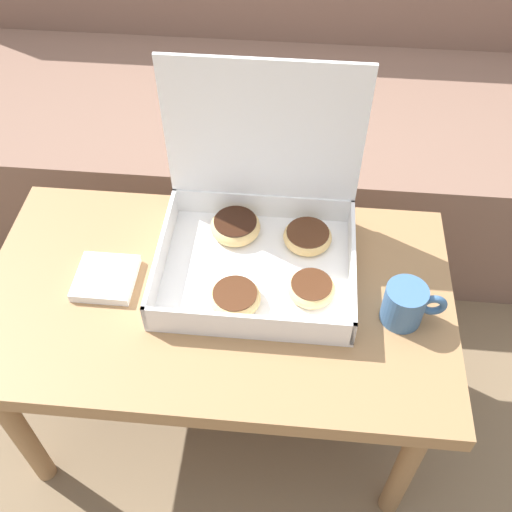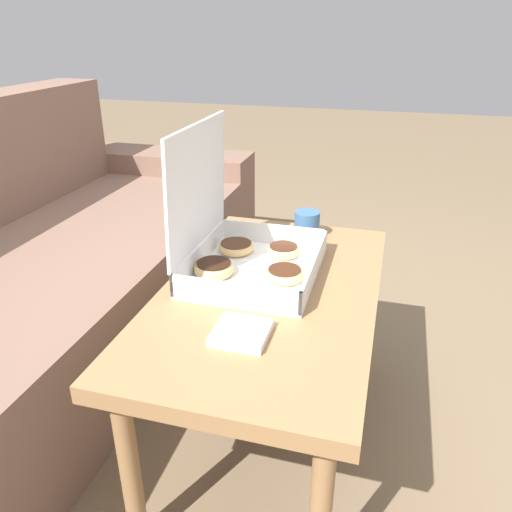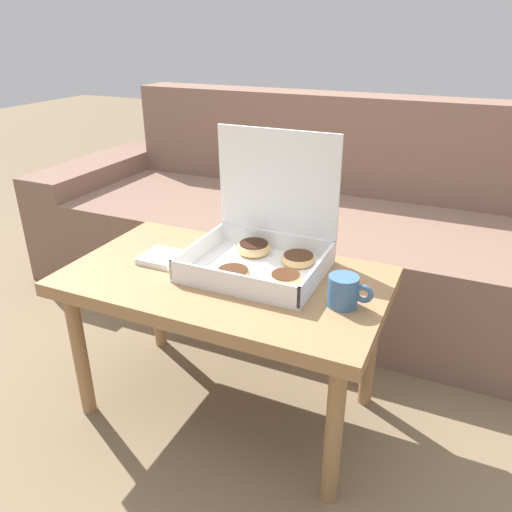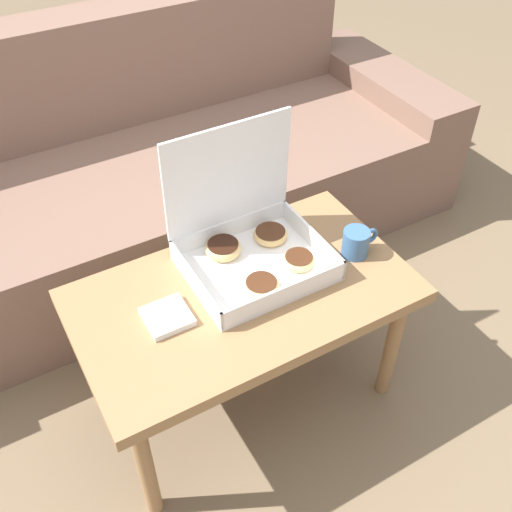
# 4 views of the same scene
# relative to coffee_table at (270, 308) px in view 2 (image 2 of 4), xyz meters

# --- Properties ---
(ground_plane) EXTENTS (12.00, 12.00, 0.00)m
(ground_plane) POSITION_rel_coffee_table_xyz_m (0.00, 0.05, -0.42)
(ground_plane) COLOR #756047
(coffee_table) EXTENTS (0.92, 0.53, 0.48)m
(coffee_table) POSITION_rel_coffee_table_xyz_m (0.00, 0.00, 0.00)
(coffee_table) COLOR #997047
(coffee_table) RESTS_ON ground_plane
(pastry_box) EXTENTS (0.38, 0.32, 0.39)m
(pastry_box) POSITION_rel_coffee_table_xyz_m (0.08, 0.10, 0.12)
(pastry_box) COLOR white
(pastry_box) RESTS_ON coffee_table
(coffee_mug) EXTENTS (0.12, 0.08, 0.08)m
(coffee_mug) POSITION_rel_coffee_table_xyz_m (0.36, -0.03, 0.10)
(coffee_mug) COLOR #3D6693
(coffee_mug) RESTS_ON coffee_table
(napkin_stack) EXTENTS (0.12, 0.12, 0.02)m
(napkin_stack) POSITION_rel_coffee_table_xyz_m (-0.22, 0.01, 0.07)
(napkin_stack) COLOR white
(napkin_stack) RESTS_ON coffee_table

